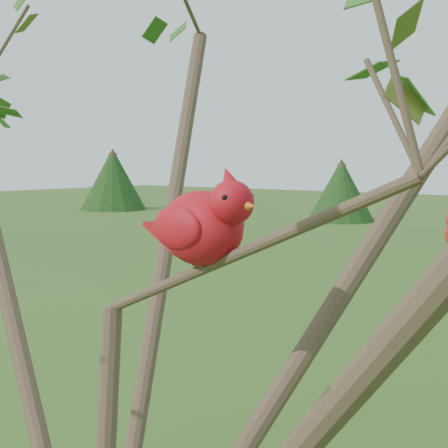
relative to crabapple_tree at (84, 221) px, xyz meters
name	(u,v)px	position (x,y,z in m)	size (l,w,h in m)	color
crabapple_tree	(84,221)	(0.00, 0.00, 0.00)	(2.35, 2.05, 2.95)	#473226
cardinal	(205,224)	(0.16, 0.10, 0.00)	(0.25, 0.13, 0.17)	red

